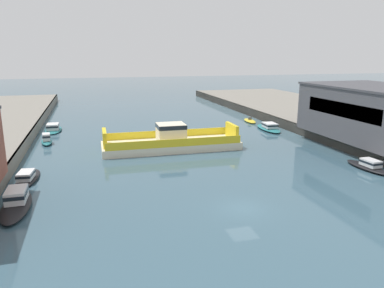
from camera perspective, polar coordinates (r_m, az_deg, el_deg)
name	(u,v)px	position (r m, az deg, el deg)	size (l,w,h in m)	color
ground_plane	(243,209)	(34.15, 7.92, -9.87)	(400.00, 400.00, 0.00)	#385666
chain_ferry	(171,142)	(54.07, -3.25, 0.39)	(20.02, 6.71, 3.80)	beige
moored_boat_near_left	(53,128)	(71.42, -20.69, 2.30)	(2.88, 8.06, 1.42)	#237075
moored_boat_near_right	(47,140)	(61.76, -21.58, 0.62)	(2.12, 5.38, 1.65)	#237075
moored_boat_mid_left	(269,127)	(69.24, 11.81, 2.55)	(3.48, 8.50, 1.40)	#237075
moored_boat_mid_right	(27,177)	(44.44, -24.17, -4.72)	(2.81, 7.26, 1.22)	black
moored_boat_far_left	(16,202)	(37.20, -25.52, -8.06)	(2.44, 8.08, 1.73)	black
moored_boat_far_right	(250,121)	(76.89, 8.93, 3.58)	(2.37, 5.52, 1.00)	yellow
moored_boat_upstream_a	(368,166)	(49.46, 25.61, -3.02)	(2.35, 6.57, 1.33)	black
warehouse_shed	(380,113)	(59.04, 27.06, 4.35)	(13.38, 22.01, 7.46)	#4C4C51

